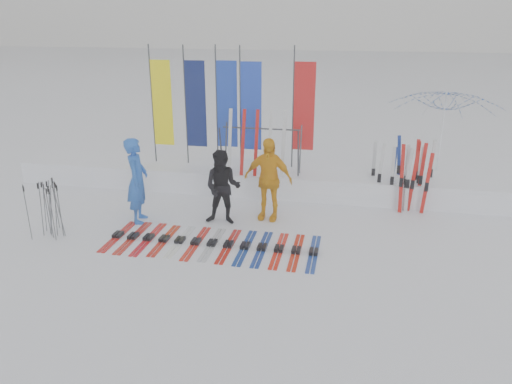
% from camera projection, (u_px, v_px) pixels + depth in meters
% --- Properties ---
extents(ground, '(120.00, 120.00, 0.00)m').
position_uv_depth(ground, '(229.00, 269.00, 9.41)').
color(ground, white).
rests_on(ground, ground).
extents(snow_bank, '(14.00, 1.60, 0.60)m').
position_uv_depth(snow_bank, '(270.00, 179.00, 13.56)').
color(snow_bank, white).
rests_on(snow_bank, ground).
extents(person_blue, '(0.61, 0.80, 1.97)m').
position_uv_depth(person_blue, '(137.00, 180.00, 11.29)').
color(person_blue, blue).
rests_on(person_blue, ground).
extents(person_black, '(0.86, 0.69, 1.72)m').
position_uv_depth(person_black, '(223.00, 187.00, 11.22)').
color(person_black, black).
rests_on(person_black, ground).
extents(person_yellow, '(1.19, 0.61, 1.94)m').
position_uv_depth(person_yellow, '(268.00, 179.00, 11.43)').
color(person_yellow, '#EEA20F').
rests_on(person_yellow, ground).
extents(tent_canopy, '(3.91, 3.94, 2.71)m').
position_uv_depth(tent_canopy, '(441.00, 137.00, 13.64)').
color(tent_canopy, white).
rests_on(tent_canopy, ground).
extents(ski_row, '(4.39, 1.69, 0.07)m').
position_uv_depth(ski_row, '(213.00, 243.00, 10.39)').
color(ski_row, '#B7120E').
rests_on(ski_row, ground).
extents(pole_cluster, '(0.70, 0.69, 1.26)m').
position_uv_depth(pole_cluster, '(49.00, 209.00, 10.66)').
color(pole_cluster, '#595B60').
rests_on(pole_cluster, ground).
extents(feather_flags, '(4.43, 0.27, 3.20)m').
position_uv_depth(feather_flags, '(226.00, 105.00, 13.28)').
color(feather_flags, '#383A3F').
rests_on(feather_flags, ground).
extents(ski_rack, '(2.04, 0.80, 1.23)m').
position_uv_depth(ski_rack, '(261.00, 144.00, 12.86)').
color(ski_rack, '#383A3F').
rests_on(ski_rack, ground).
extents(upright_skis, '(1.52, 1.15, 1.68)m').
position_uv_depth(upright_skis, '(406.00, 176.00, 12.27)').
color(upright_skis, red).
rests_on(upright_skis, ground).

